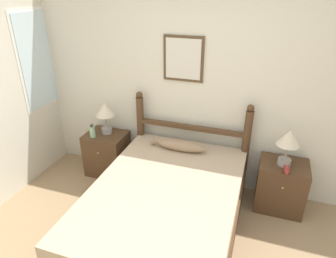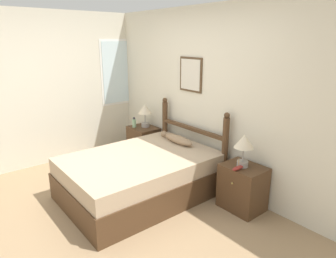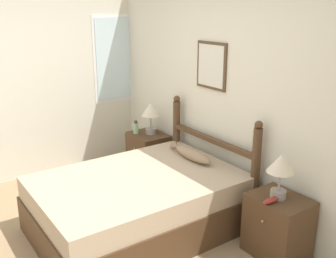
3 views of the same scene
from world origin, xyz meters
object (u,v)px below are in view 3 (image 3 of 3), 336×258
table_lamp_right (281,167)px  bed (138,204)px  nightstand_left (148,154)px  model_boat (272,200)px  nightstand_right (278,226)px  table_lamp_left (151,112)px  bottle (136,128)px  fish_pillow (191,154)px

table_lamp_right → bed: bearing=-143.8°
nightstand_left → model_boat: 2.24m
bed → nightstand_right: size_ratio=3.47×
table_lamp_left → model_boat: size_ratio=1.93×
bottle → table_lamp_right: bearing=2.5°
bottle → nightstand_right: bearing=2.9°
table_lamp_left → bottle: (-0.11, -0.16, -0.21)m
bottle → nightstand_left: bearing=46.6°
nightstand_right → bottle: size_ratio=3.18×
bottle → model_boat: (2.32, -0.01, -0.06)m
nightstand_left → model_boat: model_boat is taller
bed → nightstand_right: bed is taller
bed → table_lamp_right: 1.47m
table_lamp_left → table_lamp_right: 2.18m
fish_pillow → table_lamp_left: bearing=173.1°
bed → model_boat: model_boat is taller
nightstand_left → bed: bearing=-36.5°
bed → nightstand_left: 1.37m
bed → nightstand_right: (1.10, 0.82, 0.00)m
table_lamp_left → fish_pillow: table_lamp_left is taller
table_lamp_left → table_lamp_right: bearing=-1.6°
bed → table_lamp_right: (1.09, 0.80, 0.58)m
nightstand_left → table_lamp_left: (0.00, 0.04, 0.58)m
nightstand_left → table_lamp_left: size_ratio=1.40×
table_lamp_left → fish_pillow: (1.02, -0.12, -0.23)m
table_lamp_left → fish_pillow: size_ratio=0.64×
nightstand_left → table_lamp_left: bearing=86.4°
nightstand_right → table_lamp_left: bearing=178.9°
table_lamp_left → bottle: 0.29m
nightstand_left → table_lamp_right: 2.26m
nightstand_right → fish_pillow: (-1.18, -0.08, 0.35)m
table_lamp_left → bottle: size_ratio=2.27×
table_lamp_right → model_boat: 0.29m
bottle → fish_pillow: size_ratio=0.28×
nightstand_right → table_lamp_left: (-2.20, 0.04, 0.58)m
nightstand_left → fish_pillow: size_ratio=0.90×
table_lamp_right → nightstand_left: bearing=179.5°
table_lamp_right → fish_pillow: bearing=-176.9°
bed → table_lamp_left: 1.51m
nightstand_right → table_lamp_left: table_lamp_left is taller
fish_pillow → model_boat: bearing=-2.4°
bottle → model_boat: bottle is taller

